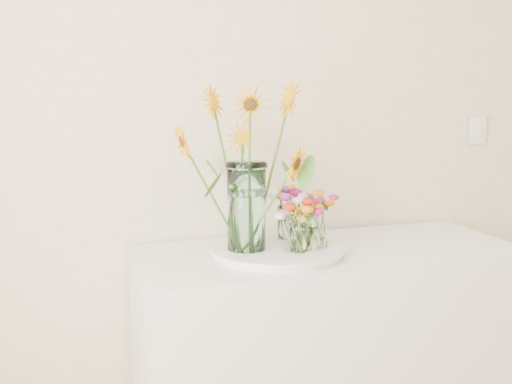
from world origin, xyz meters
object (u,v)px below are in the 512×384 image
Objects in this scene: counter at (328,364)px; small_vase_a at (298,238)px; mason_jar at (246,207)px; small_vase_c at (288,222)px; small_vase_b at (314,230)px; tray at (277,252)px.

counter is 0.56m from small_vase_a.
small_vase_a is at bearing -149.90° from counter.
small_vase_a reaches higher than counter.
mason_jar is (-0.33, -0.01, 0.63)m from counter.
small_vase_c is at bearing 29.36° from mason_jar.
mason_jar is at bearing 152.24° from small_vase_a.
small_vase_b is 0.16m from small_vase_c.
counter is at bearing 30.10° from small_vase_a.
tray is 4.37× the size of small_vase_a.
small_vase_b is at bearing -146.79° from counter.
small_vase_b reaches higher than tray.
counter is 4.49× the size of mason_jar.
tray is at bearing -126.24° from small_vase_c.
small_vase_b is at bearing 25.77° from small_vase_a.
counter is at bearing 4.41° from tray.
small_vase_b is at bearing -76.84° from small_vase_c.
small_vase_c reaches higher than tray.
mason_jar is at bearing 178.15° from tray.
mason_jar reaches higher than small_vase_b.
small_vase_c is at bearing 103.16° from small_vase_b.
mason_jar is 0.25m from small_vase_b.
tray is at bearing -1.85° from mason_jar.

